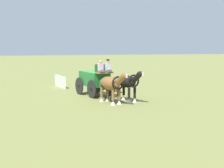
% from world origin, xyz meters
% --- Properties ---
extents(ground_plane, '(220.00, 220.00, 0.00)m').
position_xyz_m(ground_plane, '(0.00, 0.00, 0.00)').
color(ground_plane, olive).
extents(show_wagon, '(5.72, 2.48, 2.86)m').
position_xyz_m(show_wagon, '(0.16, 0.04, 1.27)').
color(show_wagon, '#236B2D').
rests_on(show_wagon, ground).
extents(draft_horse_near, '(2.97, 1.33, 2.21)m').
position_xyz_m(draft_horse_near, '(3.41, 1.55, 1.34)').
color(draft_horse_near, black).
rests_on(draft_horse_near, ground).
extents(draft_horse_off, '(3.17, 1.40, 2.16)m').
position_xyz_m(draft_horse_off, '(3.73, 0.29, 1.30)').
color(draft_horse_off, brown).
rests_on(draft_horse_off, ground).
extents(sponsor_banner, '(3.16, 0.63, 1.10)m').
position_xyz_m(sponsor_banner, '(-5.79, -1.91, 0.55)').
color(sponsor_banner, silver).
rests_on(sponsor_banner, ground).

